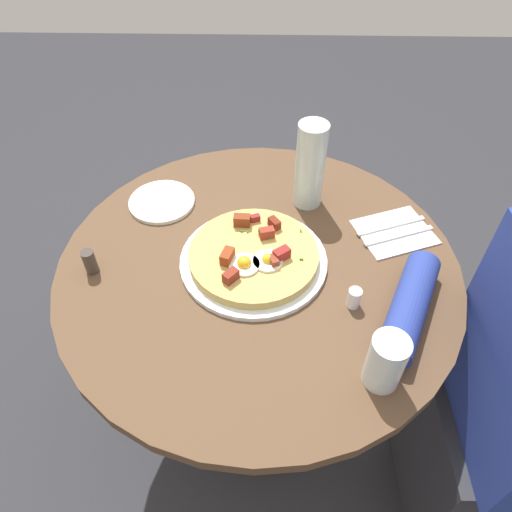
# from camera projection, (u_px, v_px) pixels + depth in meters

# --- Properties ---
(ground_plane) EXTENTS (6.00, 6.00, 0.00)m
(ground_plane) POSITION_uv_depth(u_px,v_px,m) (258.00, 406.00, 1.59)
(ground_plane) COLOR #2D2D33
(dining_table) EXTENTS (0.90, 0.90, 0.70)m
(dining_table) POSITION_uv_depth(u_px,v_px,m) (258.00, 307.00, 1.20)
(dining_table) COLOR brown
(dining_table) RESTS_ON ground_plane
(person_seated) EXTENTS (0.44, 0.48, 1.14)m
(person_seated) POSITION_uv_depth(u_px,v_px,m) (512.00, 414.00, 1.04)
(person_seated) COLOR #2D2D33
(person_seated) RESTS_ON ground_plane
(pizza_plate) EXTENTS (0.33, 0.33, 0.01)m
(pizza_plate) POSITION_uv_depth(u_px,v_px,m) (254.00, 260.00, 1.08)
(pizza_plate) COLOR white
(pizza_plate) RESTS_ON dining_table
(breakfast_pizza) EXTENTS (0.29, 0.29, 0.05)m
(breakfast_pizza) POSITION_uv_depth(u_px,v_px,m) (254.00, 255.00, 1.06)
(breakfast_pizza) COLOR tan
(breakfast_pizza) RESTS_ON pizza_plate
(bread_plate) EXTENTS (0.17, 0.17, 0.01)m
(bread_plate) POSITION_uv_depth(u_px,v_px,m) (162.00, 202.00, 1.22)
(bread_plate) COLOR white
(bread_plate) RESTS_ON dining_table
(napkin) EXTENTS (0.19, 0.21, 0.00)m
(napkin) POSITION_uv_depth(u_px,v_px,m) (394.00, 232.00, 1.15)
(napkin) COLOR white
(napkin) RESTS_ON dining_table
(fork) EXTENTS (0.07, 0.17, 0.00)m
(fork) POSITION_uv_depth(u_px,v_px,m) (391.00, 226.00, 1.15)
(fork) COLOR silver
(fork) RESTS_ON napkin
(knife) EXTENTS (0.07, 0.17, 0.00)m
(knife) POSITION_uv_depth(u_px,v_px,m) (399.00, 236.00, 1.13)
(knife) COLOR silver
(knife) RESTS_ON napkin
(water_glass) EXTENTS (0.07, 0.07, 0.12)m
(water_glass) POSITION_uv_depth(u_px,v_px,m) (386.00, 362.00, 0.84)
(water_glass) COLOR silver
(water_glass) RESTS_ON dining_table
(water_bottle) EXTENTS (0.07, 0.07, 0.22)m
(water_bottle) POSITION_uv_depth(u_px,v_px,m) (310.00, 166.00, 1.15)
(water_bottle) COLOR silver
(water_bottle) RESTS_ON dining_table
(salt_shaker) EXTENTS (0.03, 0.03, 0.05)m
(salt_shaker) POSITION_uv_depth(u_px,v_px,m) (354.00, 298.00, 0.98)
(salt_shaker) COLOR white
(salt_shaker) RESTS_ON dining_table
(pepper_shaker) EXTENTS (0.03, 0.03, 0.06)m
(pepper_shaker) POSITION_uv_depth(u_px,v_px,m) (90.00, 262.00, 1.04)
(pepper_shaker) COLOR #3F3833
(pepper_shaker) RESTS_ON dining_table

